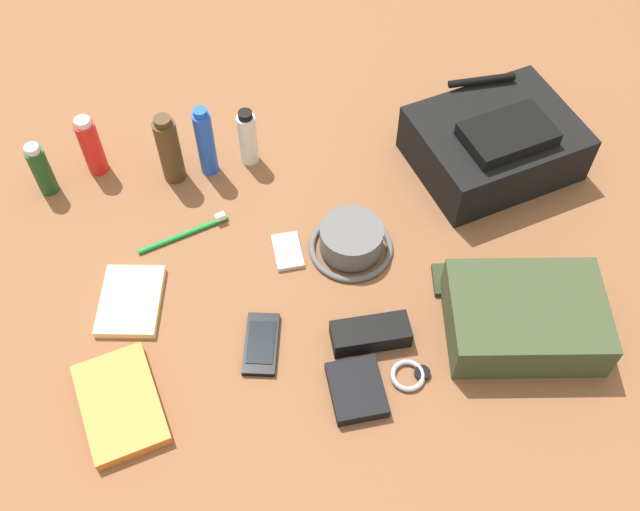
# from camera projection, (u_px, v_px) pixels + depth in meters

# --- Properties ---
(ground_plane) EXTENTS (2.64, 2.02, 0.02)m
(ground_plane) POSITION_uv_depth(u_px,v_px,m) (320.00, 271.00, 1.43)
(ground_plane) COLOR brown
(ground_plane) RESTS_ON ground
(backpack) EXTENTS (0.37, 0.32, 0.14)m
(backpack) POSITION_uv_depth(u_px,v_px,m) (495.00, 143.00, 1.53)
(backpack) COLOR black
(backpack) RESTS_ON ground_plane
(toiletry_pouch) EXTENTS (0.30, 0.28, 0.09)m
(toiletry_pouch) POSITION_uv_depth(u_px,v_px,m) (524.00, 315.00, 1.31)
(toiletry_pouch) COLOR #384228
(toiletry_pouch) RESTS_ON ground_plane
(bucket_hat) EXTENTS (0.16, 0.16, 0.06)m
(bucket_hat) POSITION_uv_depth(u_px,v_px,m) (351.00, 241.00, 1.42)
(bucket_hat) COLOR #5B5B5B
(bucket_hat) RESTS_ON ground_plane
(shampoo_bottle) EXTENTS (0.04, 0.04, 0.13)m
(shampoo_bottle) POSITION_uv_depth(u_px,v_px,m) (41.00, 170.00, 1.48)
(shampoo_bottle) COLOR #19471E
(shampoo_bottle) RESTS_ON ground_plane
(sunscreen_spray) EXTENTS (0.04, 0.04, 0.14)m
(sunscreen_spray) POSITION_uv_depth(u_px,v_px,m) (91.00, 146.00, 1.51)
(sunscreen_spray) COLOR red
(sunscreen_spray) RESTS_ON ground_plane
(cologne_bottle) EXTENTS (0.05, 0.05, 0.17)m
(cologne_bottle) POSITION_uv_depth(u_px,v_px,m) (169.00, 150.00, 1.49)
(cologne_bottle) COLOR #473319
(cologne_bottle) RESTS_ON ground_plane
(deodorant_spray) EXTENTS (0.04, 0.04, 0.17)m
(deodorant_spray) POSITION_uv_depth(u_px,v_px,m) (205.00, 142.00, 1.50)
(deodorant_spray) COLOR blue
(deodorant_spray) RESTS_ON ground_plane
(toothpaste_tube) EXTENTS (0.04, 0.04, 0.14)m
(toothpaste_tube) POSITION_uv_depth(u_px,v_px,m) (248.00, 138.00, 1.53)
(toothpaste_tube) COLOR white
(toothpaste_tube) RESTS_ON ground_plane
(paperback_novel) EXTENTS (0.16, 0.21, 0.02)m
(paperback_novel) POSITION_uv_depth(u_px,v_px,m) (121.00, 404.00, 1.24)
(paperback_novel) COLOR orange
(paperback_novel) RESTS_ON ground_plane
(cell_phone) EXTENTS (0.08, 0.13, 0.01)m
(cell_phone) POSITION_uv_depth(u_px,v_px,m) (261.00, 344.00, 1.32)
(cell_phone) COLOR black
(cell_phone) RESTS_ON ground_plane
(media_player) EXTENTS (0.05, 0.08, 0.01)m
(media_player) POSITION_uv_depth(u_px,v_px,m) (288.00, 251.00, 1.43)
(media_player) COLOR #B7B7BC
(media_player) RESTS_ON ground_plane
(wristwatch) EXTENTS (0.07, 0.06, 0.01)m
(wristwatch) POSITION_uv_depth(u_px,v_px,m) (410.00, 375.00, 1.28)
(wristwatch) COLOR #99999E
(wristwatch) RESTS_ON ground_plane
(toothbrush) EXTENTS (0.18, 0.06, 0.02)m
(toothbrush) POSITION_uv_depth(u_px,v_px,m) (189.00, 232.00, 1.46)
(toothbrush) COLOR #198C33
(toothbrush) RESTS_ON ground_plane
(wallet) EXTENTS (0.09, 0.11, 0.02)m
(wallet) POSITION_uv_depth(u_px,v_px,m) (357.00, 390.00, 1.26)
(wallet) COLOR black
(wallet) RESTS_ON ground_plane
(notepad) EXTENTS (0.14, 0.17, 0.02)m
(notepad) POSITION_uv_depth(u_px,v_px,m) (131.00, 301.00, 1.37)
(notepad) COLOR beige
(notepad) RESTS_ON ground_plane
(sunglasses_case) EXTENTS (0.14, 0.06, 0.04)m
(sunglasses_case) POSITION_uv_depth(u_px,v_px,m) (371.00, 334.00, 1.31)
(sunglasses_case) COLOR black
(sunglasses_case) RESTS_ON ground_plane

